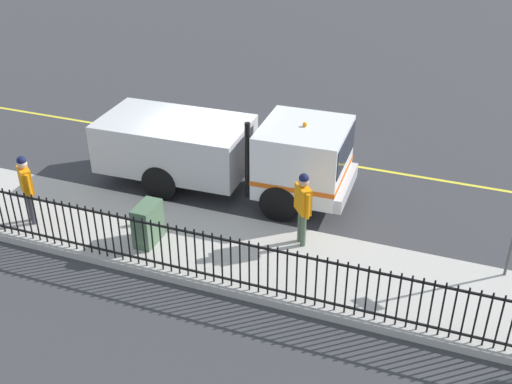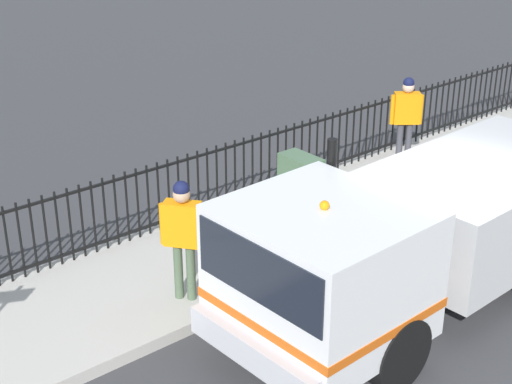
{
  "view_description": "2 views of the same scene",
  "coord_description": "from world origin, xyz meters",
  "px_view_note": "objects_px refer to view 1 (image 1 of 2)",
  "views": [
    {
      "loc": [
        13.66,
        6.53,
        8.38
      ],
      "look_at": [
        1.85,
        2.09,
        1.15
      ],
      "focal_mm": 44.26,
      "sensor_mm": 36.0,
      "label": 1
    },
    {
      "loc": [
        -5.77,
        8.57,
        6.04
      ],
      "look_at": [
        1.54,
        2.46,
        1.77
      ],
      "focal_mm": 54.47,
      "sensor_mm": 36.0,
      "label": 2
    }
  ],
  "objects_px": {
    "utility_cabinet": "(148,224)",
    "work_truck": "(238,150)",
    "worker_standing": "(303,202)",
    "pedestrian_distant": "(26,183)",
    "traffic_cone": "(142,134)"
  },
  "relations": [
    {
      "from": "worker_standing",
      "to": "traffic_cone",
      "type": "xyz_separation_m",
      "value": [
        -3.79,
        -6.3,
        -1.0
      ]
    },
    {
      "from": "worker_standing",
      "to": "pedestrian_distant",
      "type": "xyz_separation_m",
      "value": [
        1.4,
        -6.32,
        -0.02
      ]
    },
    {
      "from": "work_truck",
      "to": "utility_cabinet",
      "type": "height_order",
      "value": "work_truck"
    },
    {
      "from": "pedestrian_distant",
      "to": "worker_standing",
      "type": "bearing_deg",
      "value": -128.49
    },
    {
      "from": "work_truck",
      "to": "worker_standing",
      "type": "bearing_deg",
      "value": 47.76
    },
    {
      "from": "utility_cabinet",
      "to": "pedestrian_distant",
      "type": "bearing_deg",
      "value": -85.55
    },
    {
      "from": "utility_cabinet",
      "to": "work_truck",
      "type": "bearing_deg",
      "value": 163.8
    },
    {
      "from": "work_truck",
      "to": "worker_standing",
      "type": "distance_m",
      "value": 3.11
    },
    {
      "from": "work_truck",
      "to": "utility_cabinet",
      "type": "distance_m",
      "value": 3.36
    },
    {
      "from": "worker_standing",
      "to": "traffic_cone",
      "type": "distance_m",
      "value": 7.41
    },
    {
      "from": "pedestrian_distant",
      "to": "traffic_cone",
      "type": "height_order",
      "value": "pedestrian_distant"
    },
    {
      "from": "pedestrian_distant",
      "to": "traffic_cone",
      "type": "bearing_deg",
      "value": -51.3
    },
    {
      "from": "work_truck",
      "to": "worker_standing",
      "type": "xyz_separation_m",
      "value": [
        2.01,
        2.37,
        0.05
      ]
    },
    {
      "from": "worker_standing",
      "to": "pedestrian_distant",
      "type": "height_order",
      "value": "worker_standing"
    },
    {
      "from": "work_truck",
      "to": "worker_standing",
      "type": "height_order",
      "value": "work_truck"
    }
  ]
}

